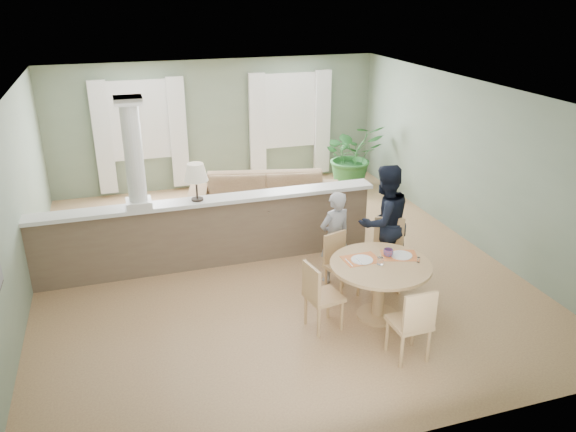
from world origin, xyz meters
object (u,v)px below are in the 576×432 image
object	(u,v)px
chair_far_man	(388,250)
man_person	(384,222)
dining_table	(380,274)
chair_side	(319,294)
chair_near	(413,321)
child_person	(335,237)
houseplant	(352,155)
sofa	(266,199)
chair_far_boy	(339,261)

from	to	relation	value
chair_far_man	man_person	bearing A→B (deg)	107.16
dining_table	chair_side	size ratio (longest dim) A/B	1.41
chair_near	child_person	distance (m)	2.09
houseplant	chair_side	size ratio (longest dim) A/B	1.53
sofa	chair_far_man	size ratio (longest dim) A/B	2.83
dining_table	child_person	xyz separation A→B (m)	(-0.19, 1.10, 0.07)
sofa	chair_near	size ratio (longest dim) A/B	2.98
chair_far_boy	chair_far_man	bearing A→B (deg)	-17.16
sofa	houseplant	xyz separation A→B (m)	(2.27, 1.25, 0.29)
chair_far_boy	chair_near	world-z (taller)	chair_near
houseplant	chair_far_man	bearing A→B (deg)	-106.74
houseplant	man_person	size ratio (longest dim) A/B	0.81
dining_table	chair_near	distance (m)	0.98
chair_near	man_person	size ratio (longest dim) A/B	0.55
chair_far_man	dining_table	bearing A→B (deg)	-96.41
houseplant	chair_far_boy	bearing A→B (deg)	-115.73
chair_far_man	chair_side	size ratio (longest dim) A/B	1.09
chair_near	chair_side	bearing A→B (deg)	-50.82
dining_table	chair_side	world-z (taller)	chair_side
chair_far_boy	man_person	xyz separation A→B (m)	(0.81, 0.29, 0.38)
chair_far_boy	chair_far_man	distance (m)	0.76
houseplant	dining_table	xyz separation A→B (m)	(-1.75, -4.91, -0.08)
man_person	dining_table	bearing A→B (deg)	50.01
chair_far_boy	man_person	distance (m)	0.94
child_person	chair_near	bearing A→B (deg)	79.23
man_person	houseplant	bearing A→B (deg)	-119.10
chair_far_man	chair_near	distance (m)	1.82
sofa	chair_near	bearing A→B (deg)	-71.17
chair_near	man_person	world-z (taller)	man_person
sofa	man_person	bearing A→B (deg)	-54.67
chair_side	man_person	distance (m)	1.80
houseplant	chair_far_boy	xyz separation A→B (m)	(-2.01, -4.17, -0.22)
chair_far_man	chair_side	distance (m)	1.57
dining_table	chair_far_man	world-z (taller)	chair_far_man
houseplant	child_person	size ratio (longest dim) A/B	1.01
chair_side	child_person	bearing A→B (deg)	-39.81
dining_table	chair_far_boy	size ratio (longest dim) A/B	1.46
chair_side	dining_table	bearing A→B (deg)	-97.12
chair_far_boy	child_person	xyz separation A→B (m)	(0.07, 0.36, 0.21)
dining_table	chair_far_boy	distance (m)	0.80
sofa	dining_table	world-z (taller)	dining_table
sofa	chair_side	distance (m)	3.71
chair_side	child_person	xyz separation A→B (m)	(0.67, 1.14, 0.19)
chair_near	dining_table	bearing A→B (deg)	-94.60
sofa	chair_far_man	world-z (taller)	chair_far_man
dining_table	chair_far_boy	bearing A→B (deg)	109.14
chair_near	man_person	distance (m)	2.13
sofa	chair_side	world-z (taller)	chair_side
dining_table	chair_side	bearing A→B (deg)	-177.55
chair_near	chair_far_boy	bearing A→B (deg)	-84.58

